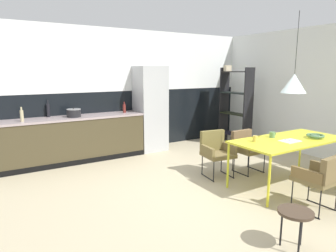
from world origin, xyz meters
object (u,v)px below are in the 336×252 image
object	(u,v)px
side_stool	(295,214)
open_shelf_unit	(235,104)
dining_table	(289,142)
armchair_corner_seat	(322,175)
mug_white_ceramic	(272,135)
bottle_oil_tall	(48,110)
refrigerator_column	(150,109)
fruit_bowl	(315,136)
pendant_lamp_over_table_near	(294,83)
armchair_far_side	(216,148)
armchair_facing_counter	(246,145)
bottle_spice_small	(22,116)
bottle_vinegar_dark	(124,108)
open_book	(290,141)
cooking_pot	(74,113)
mug_wide_latte	(255,139)

from	to	relation	value
side_stool	open_shelf_unit	distance (m)	4.55
dining_table	side_stool	distance (m)	1.89
armchair_corner_seat	side_stool	distance (m)	1.07
mug_white_ceramic	bottle_oil_tall	xyz separation A→B (m)	(-2.88, 3.07, 0.25)
refrigerator_column	dining_table	size ratio (longest dim) A/B	1.02
fruit_bowl	side_stool	size ratio (longest dim) A/B	0.64
armchair_corner_seat	pendant_lamp_over_table_near	size ratio (longest dim) A/B	0.64
armchair_corner_seat	open_shelf_unit	xyz separation A→B (m)	(1.64, 3.29, 0.51)
mug_white_ceramic	open_shelf_unit	size ratio (longest dim) A/B	0.07
armchair_far_side	armchair_facing_counter	size ratio (longest dim) A/B	1.05
armchair_facing_counter	fruit_bowl	world-z (taller)	fruit_bowl
armchair_far_side	bottle_spice_small	size ratio (longest dim) A/B	2.95
armchair_corner_seat	pendant_lamp_over_table_near	bearing A→B (deg)	59.17
armchair_far_side	armchair_facing_counter	world-z (taller)	armchair_far_side
armchair_far_side	bottle_vinegar_dark	size ratio (longest dim) A/B	3.28
open_book	bottle_spice_small	world-z (taller)	bottle_spice_small
open_shelf_unit	armchair_corner_seat	bearing A→B (deg)	-26.44
refrigerator_column	cooking_pot	xyz separation A→B (m)	(-1.73, -0.04, 0.04)
cooking_pot	open_shelf_unit	size ratio (longest dim) A/B	0.14
armchair_corner_seat	fruit_bowl	bearing A→B (deg)	34.68
armchair_corner_seat	bottle_vinegar_dark	size ratio (longest dim) A/B	3.23
bottle_spice_small	pendant_lamp_over_table_near	world-z (taller)	pendant_lamp_over_table_near
cooking_pot	open_shelf_unit	world-z (taller)	open_shelf_unit
armchair_far_side	pendant_lamp_over_table_near	xyz separation A→B (m)	(0.69, -0.95, 1.14)
open_book	bottle_oil_tall	distance (m)	4.46
armchair_corner_seat	bottle_spice_small	distance (m)	4.91
cooking_pot	bottle_oil_tall	xyz separation A→B (m)	(-0.43, 0.27, 0.06)
open_book	bottle_vinegar_dark	distance (m)	3.46
mug_wide_latte	bottle_oil_tall	world-z (taller)	bottle_oil_tall
fruit_bowl	cooking_pot	xyz separation A→B (m)	(-3.00, 3.19, 0.20)
pendant_lamp_over_table_near	bottle_oil_tall	bearing A→B (deg)	132.38
bottle_oil_tall	open_shelf_unit	bearing A→B (deg)	-11.05
refrigerator_column	open_book	size ratio (longest dim) A/B	6.36
armchair_far_side	bottle_vinegar_dark	bearing A→B (deg)	-61.75
cooking_pot	bottle_vinegar_dark	world-z (taller)	bottle_vinegar_dark
armchair_corner_seat	mug_white_ceramic	xyz separation A→B (m)	(0.30, 1.05, 0.29)
mug_white_ceramic	mug_wide_latte	bearing A→B (deg)	-173.62
mug_wide_latte	side_stool	distance (m)	1.66
refrigerator_column	mug_white_ceramic	distance (m)	2.94
fruit_bowl	open_shelf_unit	distance (m)	2.76
fruit_bowl	pendant_lamp_over_table_near	bearing A→B (deg)	158.74
dining_table	open_book	distance (m)	0.16
armchair_far_side	mug_white_ceramic	world-z (taller)	mug_white_ceramic
dining_table	mug_white_ceramic	size ratio (longest dim) A/B	14.44
bottle_vinegar_dark	open_shelf_unit	distance (m)	2.76
armchair_corner_seat	pendant_lamp_over_table_near	world-z (taller)	pendant_lamp_over_table_near
dining_table	bottle_spice_small	xyz separation A→B (m)	(-3.51, 2.96, 0.31)
armchair_corner_seat	bottle_vinegar_dark	xyz separation A→B (m)	(-1.05, 3.90, 0.50)
armchair_corner_seat	dining_table	bearing A→B (deg)	59.45
bottle_spice_small	side_stool	bearing A→B (deg)	-63.36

